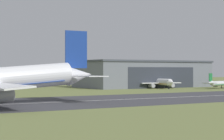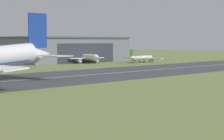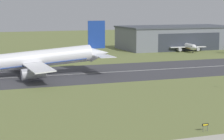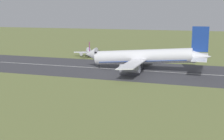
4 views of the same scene
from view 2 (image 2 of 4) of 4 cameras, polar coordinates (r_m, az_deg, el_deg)
runway_strip at (r=140.34m, az=-7.02°, el=-0.96°), size 469.03×45.57×0.06m
runway_centreline at (r=140.33m, az=-7.02°, el=-0.95°), size 422.13×0.70×0.01m
hangar_building at (r=243.45m, az=-5.97°, el=2.70°), size 67.87×34.17×13.83m
airplane_parked_centre at (r=228.72m, az=-3.48°, el=1.67°), size 21.64×25.27×10.15m
airplane_parked_east at (r=236.65m, az=3.90°, el=1.59°), size 25.23×23.99×7.42m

